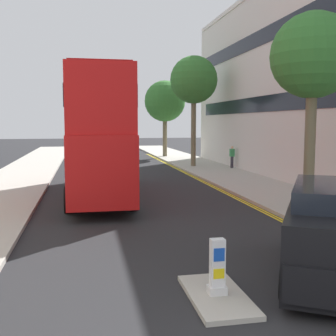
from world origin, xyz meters
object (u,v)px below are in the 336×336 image
object	(u,v)px
keep_left_bollard	(217,269)
double_decker_bus_away	(98,132)
taxi_minivan	(334,233)
pedestrian_far	(232,156)

from	to	relation	value
keep_left_bollard	double_decker_bus_away	distance (m)	12.39
keep_left_bollard	double_decker_bus_away	size ratio (longest dim) A/B	0.10
double_decker_bus_away	taxi_minivan	xyz separation A→B (m)	(4.68, -11.60, -1.96)
double_decker_bus_away	pedestrian_far	distance (m)	13.99
keep_left_bollard	double_decker_bus_away	world-z (taller)	double_decker_bus_away
taxi_minivan	pedestrian_far	distance (m)	21.80
keep_left_bollard	taxi_minivan	bearing A→B (deg)	8.21
pedestrian_far	double_decker_bus_away	bearing A→B (deg)	-136.50
keep_left_bollard	pedestrian_far	xyz separation A→B (m)	(8.14, 21.53, 0.38)
pedestrian_far	taxi_minivan	bearing A→B (deg)	-104.23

